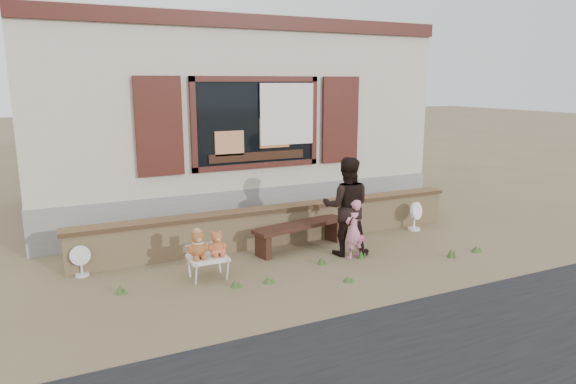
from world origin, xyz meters
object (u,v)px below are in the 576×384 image
teddy_bear_left (198,244)px  bench (300,230)px  child (354,229)px  teddy_bear_right (217,243)px  folding_chair (208,258)px  adult (346,206)px

teddy_bear_left → bench: bearing=19.2°
teddy_bear_left → child: child is taller
bench → child: (0.57, -0.80, 0.16)m
teddy_bear_right → child: bearing=-2.9°
bench → folding_chair: (-1.81, -0.63, -0.02)m
teddy_bear_right → bench: bearing=22.1°
folding_chair → teddy_bear_left: size_ratio=1.31×
teddy_bear_right → child: (2.24, -0.16, -0.03)m
teddy_bear_left → child: 2.53m
teddy_bear_left → child: size_ratio=0.43×
child → bench: bearing=-66.0°
teddy_bear_right → adult: 2.25m
folding_chair → teddy_bear_right: size_ratio=1.48×
teddy_bear_left → teddy_bear_right: size_ratio=1.13×
teddy_bear_left → child: (2.52, -0.17, -0.06)m
teddy_bear_left → adult: (2.51, 0.06, 0.27)m
teddy_bear_left → teddy_bear_right: (0.28, -0.01, -0.02)m
folding_chair → child: bearing=-2.8°
folding_chair → teddy_bear_right: teddy_bear_right is taller
child → adult: size_ratio=0.60×
folding_chair → bench: bearing=20.5°
bench → teddy_bear_left: size_ratio=4.22×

